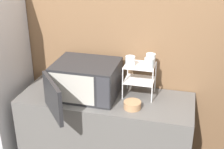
{
  "coord_description": "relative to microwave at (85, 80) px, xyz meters",
  "views": [
    {
      "loc": [
        0.66,
        -2.03,
        2.21
      ],
      "look_at": [
        0.05,
        0.31,
        1.12
      ],
      "focal_mm": 50.0,
      "sensor_mm": 36.0,
      "label": 1
    }
  ],
  "objects": [
    {
      "name": "glass_back_right",
      "position": [
        0.54,
        0.17,
        0.19
      ],
      "size": [
        0.08,
        0.08,
        0.09
      ],
      "color": "silver",
      "rests_on": "dish_rack"
    },
    {
      "name": "bowl",
      "position": [
        0.44,
        -0.12,
        -0.12
      ],
      "size": [
        0.14,
        0.14,
        0.06
      ],
      "color": "#AD7F56",
      "rests_on": "counter"
    },
    {
      "name": "counter",
      "position": [
        0.18,
        0.01,
        -0.6
      ],
      "size": [
        1.52,
        0.57,
        0.91
      ],
      "color": "#595654",
      "rests_on": "ground_plane"
    },
    {
      "name": "microwave",
      "position": [
        0.0,
        0.0,
        0.0
      ],
      "size": [
        0.57,
        0.78,
        0.3
      ],
      "color": "#262628",
      "rests_on": "counter"
    },
    {
      "name": "dish_rack",
      "position": [
        0.46,
        0.12,
        0.06
      ],
      "size": [
        0.26,
        0.22,
        0.29
      ],
      "color": "white",
      "rests_on": "counter"
    },
    {
      "name": "glass_front_right",
      "position": [
        0.54,
        0.07,
        0.19
      ],
      "size": [
        0.08,
        0.08,
        0.09
      ],
      "color": "silver",
      "rests_on": "dish_rack"
    },
    {
      "name": "wall_back",
      "position": [
        0.18,
        0.34,
        0.24
      ],
      "size": [
        8.0,
        0.06,
        2.6
      ],
      "color": "brown",
      "rests_on": "ground_plane"
    },
    {
      "name": "glass_front_left",
      "position": [
        0.38,
        0.07,
        0.19
      ],
      "size": [
        0.08,
        0.08,
        0.09
      ],
      "color": "silver",
      "rests_on": "dish_rack"
    }
  ]
}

